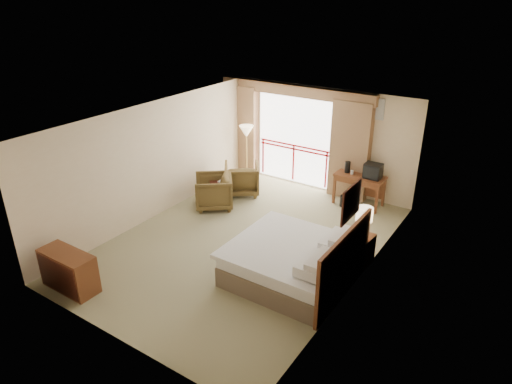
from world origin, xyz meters
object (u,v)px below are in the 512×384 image
Objects in this scene: desk at (361,181)px; dresser at (69,271)px; bed at (294,261)px; table_lamp at (364,215)px; side_table at (220,187)px; tv at (373,171)px; nightstand at (360,250)px; armchair_far at (242,193)px; armchair_near at (214,206)px; wastebasket at (344,201)px; floor_lamp at (246,133)px.

desk is 1.09× the size of dresser.
bed is 1.61m from table_lamp.
table_lamp is 1.05× the size of side_table.
bed is 3.70m from tv.
table_lamp is (0.81, 1.21, 0.67)m from bed.
side_table is (-4.04, 0.73, -0.68)m from table_lamp.
desk reaches higher than nightstand.
nightstand is 4.12m from armchair_far.
armchair_far is (-3.84, 1.47, -0.30)m from nightstand.
armchair_near is 1.66× the size of side_table.
wastebasket is at bearing 120.39° from table_lamp.
desk is 2.21× the size of side_table.
dresser reaches higher than armchair_far.
side_table is at bearing -152.64° from wastebasket.
armchair_near is (-0.11, -1.05, 0.00)m from armchair_far.
desk reaches higher than armchair_far.
armchair_near is at bearing -79.63° from floor_lamp.
armchair_near is 0.52m from side_table.
bed is at bearing 103.08° from armchair_far.
bed is at bearing -86.07° from desk.
wastebasket is 0.25× the size of dresser.
table_lamp is 4.89m from floor_lamp.
wastebasket is at bearing 68.50° from dresser.
table_lamp reaches higher than wastebasket.
side_table is 4.42m from dresser.
floor_lamp is (-3.58, -0.12, 0.36)m from tv.
table_lamp is at bearing 45.97° from armchair_near.
side_table is 1.87m from floor_lamp.
floor_lamp is (-3.49, 3.53, 0.94)m from bed.
armchair_near is 2.38m from floor_lamp.
nightstand is at bearing -67.51° from desk.
side_table reaches higher than wastebasket.
desk is (-1.03, 2.55, 0.30)m from nightstand.
bed is 3.48× the size of nightstand.
bed reaches higher than dresser.
tv is 6.99m from dresser.
nightstand is at bearing -10.95° from side_table.
desk is at bearing 93.32° from bed.
tv is 3.95m from armchair_near.
bed is 3.73m from desk.
tv is at bearing 84.13° from armchair_near.
dresser is at bearing -115.26° from wastebasket.
wastebasket is 0.51× the size of side_table.
tv is (0.30, -0.06, 0.35)m from desk.
bed is at bearing 24.55° from armchair_near.
side_table is at bearing 148.95° from bed.
bed reaches higher than desk.
armchair_far is at bearing 159.72° from table_lamp.
armchair_near is (-3.94, 0.37, -1.05)m from table_lamp.
bed reaches higher than side_table.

